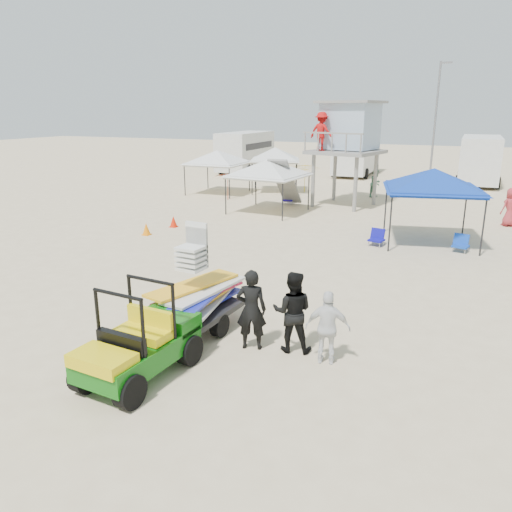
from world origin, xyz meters
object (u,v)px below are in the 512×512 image
at_px(surf_trailer, 197,294).
at_px(man_left, 251,310).
at_px(utility_cart, 136,337).
at_px(canopy_blue, 434,172).
at_px(lifeguard_tower, 346,130).

xyz_separation_m(surf_trailer, man_left, (1.52, -0.30, -0.03)).
bearing_deg(utility_cart, canopy_blue, 71.88).
relative_size(utility_cart, man_left, 1.42).
distance_m(utility_cart, surf_trailer, 2.34).
bearing_deg(canopy_blue, utility_cart, -108.12).
relative_size(man_left, lifeguard_tower, 0.34).
distance_m(surf_trailer, man_left, 1.55).
relative_size(utility_cart, canopy_blue, 0.64).
bearing_deg(surf_trailer, lifeguard_tower, 92.57).
bearing_deg(surf_trailer, man_left, -11.19).
distance_m(utility_cart, canopy_blue, 13.87).
bearing_deg(surf_trailer, utility_cart, -90.10).
xyz_separation_m(utility_cart, canopy_blue, (4.27, 13.06, 1.89)).
height_order(utility_cart, man_left, utility_cart).
bearing_deg(utility_cart, lifeguard_tower, 92.26).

